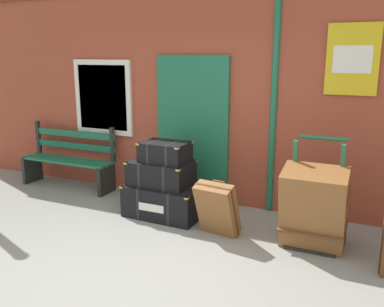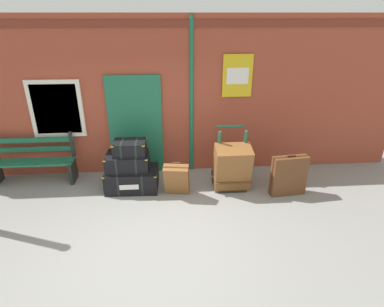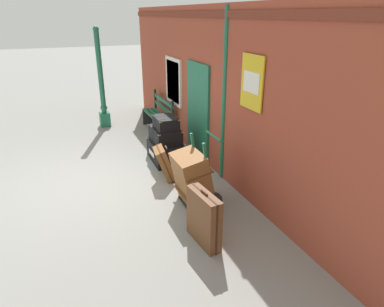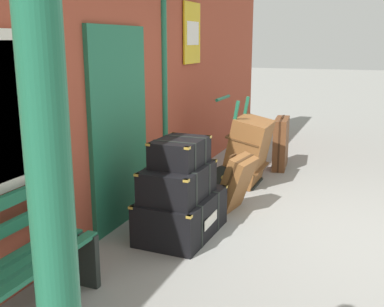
{
  "view_description": "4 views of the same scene",
  "coord_description": "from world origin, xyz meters",
  "px_view_note": "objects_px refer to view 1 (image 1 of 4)",
  "views": [
    {
      "loc": [
        2.02,
        -2.91,
        2.11
      ],
      "look_at": [
        -0.09,
        1.71,
        0.89
      ],
      "focal_mm": 38.71,
      "sensor_mm": 36.0,
      "label": 1
    },
    {
      "loc": [
        0.28,
        -3.79,
        3.2
      ],
      "look_at": [
        0.7,
        1.62,
        0.75
      ],
      "focal_mm": 29.29,
      "sensor_mm": 36.0,
      "label": 2
    },
    {
      "loc": [
        6.14,
        -0.43,
        3.03
      ],
      "look_at": [
        0.59,
        1.87,
        0.54
      ],
      "focal_mm": 31.68,
      "sensor_mm": 36.0,
      "label": 3
    },
    {
      "loc": [
        -4.61,
        -0.05,
        1.94
      ],
      "look_at": [
        -0.13,
        1.72,
        0.78
      ],
      "focal_mm": 43.5,
      "sensor_mm": 36.0,
      "label": 4
    }
  ],
  "objects_px": {
    "large_brown_trunk": "(314,208)",
    "suitcase_cream": "(217,209)",
    "steamer_trunk_middle": "(161,173)",
    "porters_trolley": "(315,219)",
    "steamer_trunk_top": "(165,152)",
    "platform_bench": "(69,160)",
    "steamer_trunk_base": "(165,200)"
  },
  "relations": [
    {
      "from": "steamer_trunk_top",
      "to": "porters_trolley",
      "type": "height_order",
      "value": "porters_trolley"
    },
    {
      "from": "steamer_trunk_top",
      "to": "suitcase_cream",
      "type": "distance_m",
      "value": 1.07
    },
    {
      "from": "steamer_trunk_middle",
      "to": "large_brown_trunk",
      "type": "distance_m",
      "value": 2.01
    },
    {
      "from": "porters_trolley",
      "to": "large_brown_trunk",
      "type": "height_order",
      "value": "porters_trolley"
    },
    {
      "from": "platform_bench",
      "to": "porters_trolley",
      "type": "relative_size",
      "value": 1.33
    },
    {
      "from": "steamer_trunk_base",
      "to": "suitcase_cream",
      "type": "bearing_deg",
      "value": -20.2
    },
    {
      "from": "steamer_trunk_top",
      "to": "suitcase_cream",
      "type": "bearing_deg",
      "value": -21.03
    },
    {
      "from": "platform_bench",
      "to": "suitcase_cream",
      "type": "height_order",
      "value": "platform_bench"
    },
    {
      "from": "steamer_trunk_middle",
      "to": "steamer_trunk_base",
      "type": "bearing_deg",
      "value": -11.16
    },
    {
      "from": "steamer_trunk_base",
      "to": "steamer_trunk_top",
      "type": "distance_m",
      "value": 0.66
    },
    {
      "from": "steamer_trunk_base",
      "to": "porters_trolley",
      "type": "height_order",
      "value": "porters_trolley"
    },
    {
      "from": "platform_bench",
      "to": "steamer_trunk_top",
      "type": "height_order",
      "value": "platform_bench"
    },
    {
      "from": "porters_trolley",
      "to": "suitcase_cream",
      "type": "bearing_deg",
      "value": -163.85
    },
    {
      "from": "steamer_trunk_top",
      "to": "large_brown_trunk",
      "type": "xyz_separation_m",
      "value": [
        1.94,
        -0.19,
        -0.4
      ]
    },
    {
      "from": "platform_bench",
      "to": "steamer_trunk_middle",
      "type": "bearing_deg",
      "value": -13.08
    },
    {
      "from": "platform_bench",
      "to": "large_brown_trunk",
      "type": "distance_m",
      "value": 4.0
    },
    {
      "from": "steamer_trunk_middle",
      "to": "suitcase_cream",
      "type": "bearing_deg",
      "value": -19.65
    },
    {
      "from": "steamer_trunk_top",
      "to": "suitcase_cream",
      "type": "height_order",
      "value": "steamer_trunk_top"
    },
    {
      "from": "large_brown_trunk",
      "to": "suitcase_cream",
      "type": "height_order",
      "value": "large_brown_trunk"
    },
    {
      "from": "large_brown_trunk",
      "to": "suitcase_cream",
      "type": "relative_size",
      "value": 1.41
    },
    {
      "from": "porters_trolley",
      "to": "platform_bench",
      "type": "bearing_deg",
      "value": 173.19
    },
    {
      "from": "steamer_trunk_top",
      "to": "porters_trolley",
      "type": "distance_m",
      "value": 2.03
    },
    {
      "from": "steamer_trunk_top",
      "to": "large_brown_trunk",
      "type": "distance_m",
      "value": 1.99
    },
    {
      "from": "steamer_trunk_top",
      "to": "porters_trolley",
      "type": "relative_size",
      "value": 0.51
    },
    {
      "from": "steamer_trunk_middle",
      "to": "large_brown_trunk",
      "type": "relative_size",
      "value": 0.86
    },
    {
      "from": "steamer_trunk_base",
      "to": "large_brown_trunk",
      "type": "xyz_separation_m",
      "value": [
        1.94,
        -0.18,
        0.27
      ]
    },
    {
      "from": "platform_bench",
      "to": "porters_trolley",
      "type": "distance_m",
      "value": 3.98
    },
    {
      "from": "steamer_trunk_middle",
      "to": "steamer_trunk_top",
      "type": "distance_m",
      "value": 0.3
    },
    {
      "from": "porters_trolley",
      "to": "suitcase_cream",
      "type": "relative_size",
      "value": 1.78
    },
    {
      "from": "steamer_trunk_middle",
      "to": "steamer_trunk_top",
      "type": "xyz_separation_m",
      "value": [
        0.06,
        0.0,
        0.29
      ]
    },
    {
      "from": "porters_trolley",
      "to": "large_brown_trunk",
      "type": "bearing_deg",
      "value": -90.0
    },
    {
      "from": "suitcase_cream",
      "to": "steamer_trunk_middle",
      "type": "bearing_deg",
      "value": 160.35
    }
  ]
}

